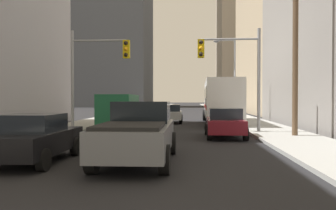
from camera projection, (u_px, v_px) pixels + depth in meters
name	position (u px, v px, depth m)	size (l,w,h in m)	color
sidewalk_left	(137.00, 112.00, 52.75)	(3.31, 160.00, 0.15)	#9E9E99
sidewalk_right	(224.00, 112.00, 51.90)	(3.31, 160.00, 0.15)	#9E9E99
city_bus	(221.00, 100.00, 28.16)	(2.81, 11.56, 3.40)	silver
pickup_truck_grey	(139.00, 132.00, 11.07)	(2.20, 5.42, 1.90)	slate
cargo_van_green	(119.00, 110.00, 22.86)	(2.18, 5.28, 2.26)	#195938
sedan_black	(34.00, 138.00, 10.95)	(1.95, 4.21, 1.52)	black
sedan_maroon	(225.00, 123.00, 18.04)	(1.95, 4.25, 1.52)	maroon
sedan_silver	(170.00, 114.00, 29.28)	(1.96, 4.27, 1.52)	#B7BABF
traffic_signal_near_left	(97.00, 64.00, 20.53)	(3.50, 0.44, 6.00)	gray
traffic_signal_near_right	(232.00, 63.00, 20.02)	(3.56, 0.44, 6.00)	gray
utility_pole_right	(295.00, 40.00, 17.66)	(2.20, 0.28, 9.39)	brown
street_lamp_right	(231.00, 71.00, 31.75)	(2.01, 0.32, 7.50)	gray
building_right_mid_block	(329.00, 13.00, 46.96)	(21.42, 26.65, 26.93)	tan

